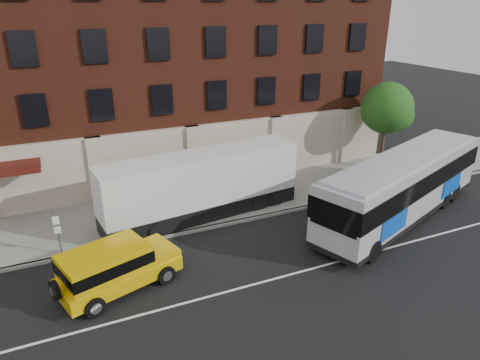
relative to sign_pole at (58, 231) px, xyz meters
name	(u,v)px	position (x,y,z in m)	size (l,w,h in m)	color
ground	(280,285)	(8.50, -6.15, -1.45)	(120.00, 120.00, 0.00)	black
sidewalk	(209,202)	(8.50, 2.85, -1.38)	(60.00, 6.00, 0.15)	#9B998D
kerb	(227,224)	(8.50, -0.15, -1.38)	(60.00, 0.25, 0.15)	#9B998D
lane_line	(274,279)	(8.50, -5.65, -1.45)	(60.00, 0.12, 0.01)	white
building	(167,61)	(8.49, 10.77, 6.13)	(30.00, 12.10, 15.00)	#5A2415
sign_pole	(58,231)	(0.00, 0.00, 0.00)	(0.30, 0.20, 2.50)	slate
street_tree	(387,110)	(22.04, 3.34, 2.96)	(3.60, 3.60, 6.20)	#36281B
city_bus	(403,184)	(17.76, -3.23, 0.60)	(13.70, 7.46, 3.71)	#A5A9B0
yellow_suv	(113,266)	(1.96, -3.59, -0.29)	(5.46, 3.51, 2.03)	#E5B107
shipping_container	(202,186)	(7.59, 1.36, 0.42)	(11.54, 3.71, 3.78)	black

